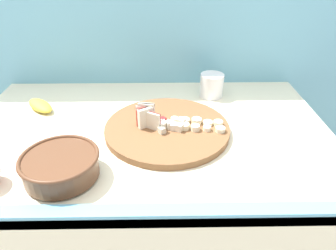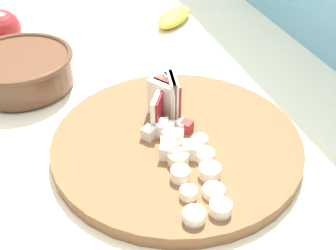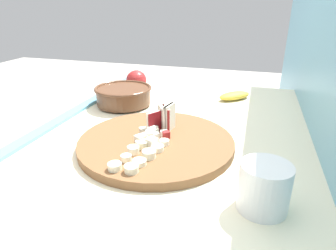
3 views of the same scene
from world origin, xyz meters
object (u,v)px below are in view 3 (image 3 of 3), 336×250
apple_wedge_fan (165,119)px  apple_dice_pile (151,136)px  banana_slice_rows (141,152)px  small_jar (264,187)px  cutting_board (156,143)px  whole_apple (136,81)px  banana_peel (234,96)px  ceramic_bowl (123,95)px

apple_wedge_fan → apple_dice_pile: (0.06, -0.02, -0.02)m
apple_wedge_fan → apple_dice_pile: bearing=-13.4°
banana_slice_rows → small_jar: (0.08, 0.25, 0.01)m
cutting_board → apple_wedge_fan: (-0.06, 0.00, 0.04)m
banana_slice_rows → small_jar: 0.26m
apple_dice_pile → whole_apple: 0.48m
apple_wedge_fan → banana_peel: (-0.37, 0.14, -0.04)m
banana_slice_rows → banana_peel: size_ratio=1.30×
banana_slice_rows → small_jar: size_ratio=1.94×
apple_wedge_fan → banana_peel: apple_wedge_fan is taller
cutting_board → apple_dice_pile: bearing=-59.5°
apple_dice_pile → whole_apple: whole_apple is taller
banana_peel → cutting_board: bearing=-19.3°
apple_dice_pile → banana_peel: size_ratio=0.71×
cutting_board → banana_slice_rows: banana_slice_rows is taller
apple_dice_pile → small_jar: small_jar is taller
cutting_board → whole_apple: whole_apple is taller
apple_wedge_fan → ceramic_bowl: 0.28m
small_jar → banana_slice_rows: bearing=-107.7°
banana_slice_rows → whole_apple: size_ratio=2.07×
banana_slice_rows → whole_apple: (-0.51, -0.22, 0.01)m
ceramic_bowl → banana_peel: bearing=115.9°
ceramic_bowl → small_jar: small_jar is taller
banana_slice_rows → whole_apple: 0.56m
apple_dice_pile → banana_slice_rows: size_ratio=0.55×
apple_wedge_fan → whole_apple: bearing=-148.3°
cutting_board → apple_wedge_fan: apple_wedge_fan is taller
cutting_board → small_jar: 0.29m
apple_wedge_fan → banana_peel: size_ratio=0.58×
ceramic_bowl → small_jar: 0.61m
banana_peel → small_jar: bearing=9.1°
apple_dice_pile → banana_slice_rows: 0.08m
apple_dice_pile → banana_peel: bearing=159.7°
apple_wedge_fan → ceramic_bowl: size_ratio=0.39×
apple_wedge_fan → small_jar: bearing=47.1°
apple_wedge_fan → banana_slice_rows: apple_wedge_fan is taller
banana_slice_rows → banana_peel: 0.53m
apple_dice_pile → banana_peel: apple_dice_pile is taller
apple_wedge_fan → apple_dice_pile: size_ratio=0.82×
cutting_board → whole_apple: 0.48m
banana_slice_rows → ceramic_bowl: ceramic_bowl is taller
apple_wedge_fan → whole_apple: (-0.37, -0.23, -0.01)m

